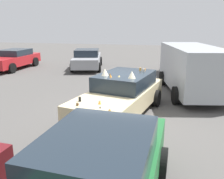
{
  "coord_description": "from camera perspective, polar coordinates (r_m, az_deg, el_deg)",
  "views": [
    {
      "loc": [
        -7.68,
        -1.51,
        3.09
      ],
      "look_at": [
        0.0,
        0.3,
        0.9
      ],
      "focal_mm": 37.52,
      "sensor_mm": 36.0,
      "label": 1
    }
  ],
  "objects": [
    {
      "name": "ground_plane",
      "position": [
        8.42,
        2.0,
        -6.04
      ],
      "size": [
        60.0,
        60.0,
        0.0
      ],
      "primitive_type": "plane",
      "color": "#514F4C"
    },
    {
      "name": "art_car_decorated",
      "position": [
        8.27,
        2.34,
        -1.11
      ],
      "size": [
        4.9,
        2.76,
        1.65
      ],
      "rotation": [
        0.0,
        0.0,
        2.93
      ],
      "color": "beige",
      "rests_on": "ground"
    },
    {
      "name": "parked_van_near_left",
      "position": [
        11.24,
        18.78,
        5.09
      ],
      "size": [
        5.45,
        2.94,
        2.17
      ],
      "rotation": [
        0.0,
        0.0,
        3.34
      ],
      "color": "#9EA3A8",
      "rests_on": "ground"
    },
    {
      "name": "parked_sedan_behind_left",
      "position": [
        17.18,
        -6.05,
        7.44
      ],
      "size": [
        4.8,
        2.82,
        1.4
      ],
      "rotation": [
        0.0,
        0.0,
        0.25
      ],
      "color": "gray",
      "rests_on": "ground"
    },
    {
      "name": "parked_sedan_far_right",
      "position": [
        18.49,
        -22.92,
        6.87
      ],
      "size": [
        4.59,
        2.07,
        1.37
      ],
      "rotation": [
        0.0,
        0.0,
        3.14
      ],
      "color": "red",
      "rests_on": "ground"
    },
    {
      "name": "parked_sedan_behind_right",
      "position": [
        3.98,
        -3.02,
        -20.28
      ],
      "size": [
        4.32,
        2.17,
        1.52
      ],
      "rotation": [
        0.0,
        0.0,
        -0.05
      ],
      "color": "#1E602D",
      "rests_on": "ground"
    },
    {
      "name": "parked_sedan_row_back_center",
      "position": [
        16.21,
        15.9,
        6.55
      ],
      "size": [
        4.09,
        2.06,
        1.45
      ],
      "rotation": [
        0.0,
        0.0,
        -0.03
      ],
      "color": "silver",
      "rests_on": "ground"
    }
  ]
}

